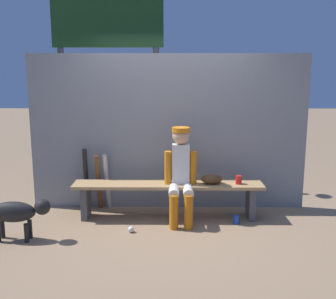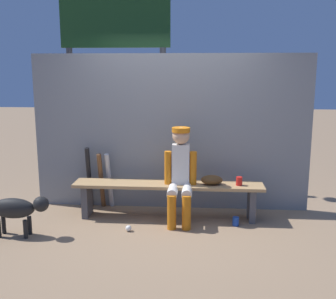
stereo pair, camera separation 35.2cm
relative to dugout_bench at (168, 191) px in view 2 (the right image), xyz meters
The scene contains 13 objects.
ground_plane 0.37m from the dugout_bench, ahead, with size 30.00×30.00×0.00m, color #937556.
chainlink_fence 0.83m from the dugout_bench, 90.00° to the left, with size 3.80×0.03×2.14m, color gray.
dugout_bench is the anchor object (origin of this frame).
player_seated 0.35m from the dugout_bench, 33.95° to the right, with size 0.41×0.55×1.21m.
baseball_glove 0.59m from the dugout_bench, ahead, with size 0.28×0.20×0.12m, color #593819.
bat_aluminum_silver 0.91m from the dugout_bench, 158.79° to the left, with size 0.06×0.06×0.80m, color #B7B7BC.
bat_wood_dark 1.01m from the dugout_bench, 162.49° to the left, with size 0.06×0.06×0.81m, color brown.
bat_aluminum_black 1.19m from the dugout_bench, 163.90° to the left, with size 0.06×0.06×0.88m, color black.
baseball 0.74m from the dugout_bench, 131.94° to the right, with size 0.07×0.07×0.07m, color white.
cup_on_ground 0.95m from the dugout_bench, 13.38° to the right, with size 0.08×0.08×0.11m, color #1E47AD.
cup_on_bench 0.93m from the dugout_bench, ahead, with size 0.08×0.08×0.11m, color red.
scoreboard 2.69m from the dugout_bench, 120.25° to the left, with size 2.04×0.27×3.41m.
dog 1.85m from the dugout_bench, 156.86° to the right, with size 0.84×0.20×0.49m.
Camera 2 is at (0.39, -5.08, 1.94)m, focal length 43.51 mm.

